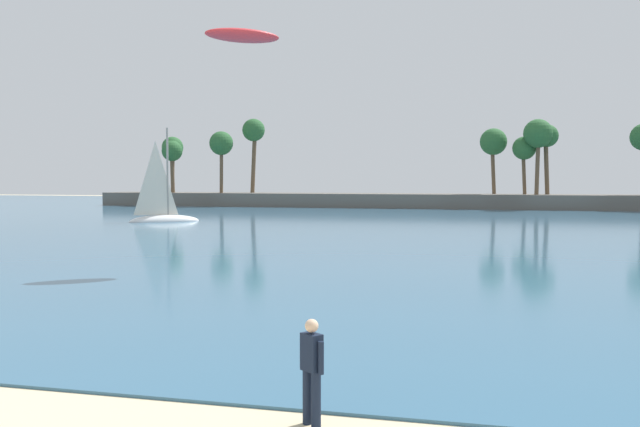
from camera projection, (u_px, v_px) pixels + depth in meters
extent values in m
cube|color=#33607F|center=(417.00, 216.00, 67.73)|extent=(220.00, 114.72, 0.06)
cube|color=#605B54|center=(432.00, 201.00, 84.50)|extent=(87.42, 6.00, 1.80)
cylinder|color=brown|center=(537.00, 164.00, 80.30)|extent=(0.60, 0.52, 7.18)
sphere|color=#285B2D|center=(538.00, 133.00, 80.11)|extent=(3.37, 3.37, 3.37)
cylinder|color=brown|center=(172.00, 172.00, 91.37)|extent=(0.56, 0.72, 5.58)
sphere|color=#285B2D|center=(172.00, 151.00, 91.22)|extent=(2.75, 2.75, 2.75)
cylinder|color=brown|center=(221.00, 168.00, 89.64)|extent=(0.55, 0.53, 6.51)
sphere|color=#285B2D|center=(221.00, 143.00, 89.47)|extent=(3.11, 3.11, 3.11)
cylinder|color=brown|center=(493.00, 168.00, 83.91)|extent=(0.78, 0.75, 6.43)
sphere|color=#285B2D|center=(493.00, 142.00, 83.75)|extent=(3.27, 3.27, 3.27)
cylinder|color=brown|center=(254.00, 161.00, 91.15)|extent=(0.90, 0.67, 8.34)
sphere|color=#285B2D|center=(254.00, 130.00, 90.93)|extent=(3.00, 3.00, 3.00)
cylinder|color=brown|center=(546.00, 165.00, 81.32)|extent=(0.83, 0.67, 6.99)
sphere|color=#285B2D|center=(547.00, 136.00, 81.14)|extent=(2.68, 2.68, 2.68)
cylinder|color=brown|center=(173.00, 170.00, 93.81)|extent=(0.73, 0.71, 6.17)
sphere|color=#285B2D|center=(173.00, 147.00, 93.65)|extent=(2.92, 2.92, 2.92)
cylinder|color=brown|center=(524.00, 171.00, 81.84)|extent=(0.70, 0.60, 5.55)
sphere|color=#285B2D|center=(524.00, 148.00, 81.69)|extent=(2.78, 2.78, 2.78)
cylinder|color=#141E33|center=(307.00, 397.00, 10.63)|extent=(0.15, 0.15, 0.86)
cylinder|color=#141E33|center=(316.00, 400.00, 10.46)|extent=(0.15, 0.15, 0.86)
cube|color=#141E33|center=(312.00, 352.00, 10.51)|extent=(0.39, 0.37, 0.58)
sphere|color=beige|center=(312.00, 326.00, 10.49)|extent=(0.21, 0.21, 0.21)
cylinder|color=#141E33|center=(303.00, 352.00, 10.69)|extent=(0.09, 0.09, 0.50)
cylinder|color=#141E33|center=(321.00, 358.00, 10.33)|extent=(0.09, 0.09, 0.50)
ellipsoid|color=white|center=(165.00, 222.00, 58.53)|extent=(5.82, 4.95, 1.18)
cylinder|color=gray|center=(168.00, 171.00, 58.41)|extent=(0.18, 0.18, 7.40)
pyramid|color=silver|center=(156.00, 178.00, 58.06)|extent=(2.25, 1.73, 6.29)
ellipsoid|color=red|center=(242.00, 36.00, 28.64)|extent=(3.27, 2.85, 0.66)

